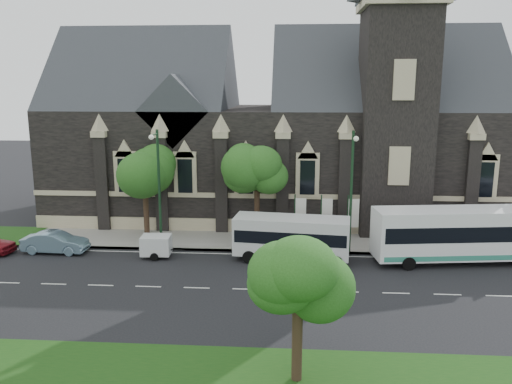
# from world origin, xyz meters

# --- Properties ---
(ground) EXTENTS (160.00, 160.00, 0.00)m
(ground) POSITION_xyz_m (0.00, 0.00, 0.00)
(ground) COLOR black
(ground) RESTS_ON ground
(sidewalk) EXTENTS (80.00, 5.00, 0.15)m
(sidewalk) POSITION_xyz_m (0.00, 9.50, 0.07)
(sidewalk) COLOR gray
(sidewalk) RESTS_ON ground
(museum) EXTENTS (40.00, 17.70, 29.90)m
(museum) POSITION_xyz_m (5.12, 18.78, 8.17)
(museum) COLOR black
(museum) RESTS_ON ground
(tree_park_east) EXTENTS (3.40, 3.40, 6.28)m
(tree_park_east) POSITION_xyz_m (6.18, -9.32, 4.62)
(tree_park_east) COLOR black
(tree_park_east) RESTS_ON ground
(tree_walk_right) EXTENTS (4.08, 4.08, 7.80)m
(tree_walk_right) POSITION_xyz_m (3.21, 10.71, 5.82)
(tree_walk_right) COLOR black
(tree_walk_right) RESTS_ON ground
(tree_walk_left) EXTENTS (3.91, 3.91, 7.64)m
(tree_walk_left) POSITION_xyz_m (-5.80, 10.70, 5.73)
(tree_walk_left) COLOR black
(tree_walk_left) RESTS_ON ground
(street_lamp_near) EXTENTS (0.36, 1.88, 9.00)m
(street_lamp_near) POSITION_xyz_m (10.00, 7.09, 5.11)
(street_lamp_near) COLOR #16321C
(street_lamp_near) RESTS_ON ground
(street_lamp_mid) EXTENTS (0.36, 1.88, 9.00)m
(street_lamp_mid) POSITION_xyz_m (-4.00, 7.09, 5.11)
(street_lamp_mid) COLOR #16321C
(street_lamp_mid) RESTS_ON ground
(banner_flag_left) EXTENTS (0.90, 0.10, 4.00)m
(banner_flag_left) POSITION_xyz_m (6.29, 9.00, 2.38)
(banner_flag_left) COLOR #16321C
(banner_flag_left) RESTS_ON ground
(banner_flag_center) EXTENTS (0.90, 0.10, 4.00)m
(banner_flag_center) POSITION_xyz_m (8.29, 9.00, 2.38)
(banner_flag_center) COLOR #16321C
(banner_flag_center) RESTS_ON ground
(banner_flag_right) EXTENTS (0.90, 0.10, 4.00)m
(banner_flag_right) POSITION_xyz_m (10.29, 9.00, 2.38)
(banner_flag_right) COLOR #16321C
(banner_flag_right) RESTS_ON ground
(tour_coach) EXTENTS (13.30, 4.36, 3.81)m
(tour_coach) POSITION_xyz_m (17.98, 5.92, 2.07)
(tour_coach) COLOR white
(tour_coach) RESTS_ON ground
(shuttle_bus) EXTENTS (8.24, 3.58, 3.08)m
(shuttle_bus) POSITION_xyz_m (5.78, 5.51, 1.78)
(shuttle_bus) COLOR silver
(shuttle_bus) RESTS_ON ground
(box_trailer) EXTENTS (3.02, 1.78, 1.60)m
(box_trailer) POSITION_xyz_m (-3.89, 5.42, 0.91)
(box_trailer) COLOR silver
(box_trailer) RESTS_ON ground
(sedan) EXTENTS (4.80, 1.80, 1.57)m
(sedan) POSITION_xyz_m (-11.59, 5.97, 0.78)
(sedan) COLOR #6D8B9E
(sedan) RESTS_ON ground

